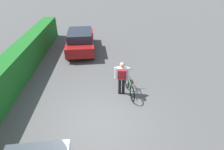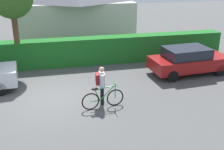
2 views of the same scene
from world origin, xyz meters
TOP-DOWN VIEW (x-y plane):
  - ground_plane at (0.00, 0.00)m, footprint 60.00×60.00m
  - hedge_row at (0.00, 4.07)m, footprint 20.06×0.90m
  - house_distant at (1.90, 9.25)m, footprint 8.17×4.98m
  - parked_car_far at (6.81, 1.35)m, footprint 4.12×2.00m
  - bicycle at (1.85, -1.32)m, footprint 1.70×0.50m
  - person_rider at (1.85, -0.97)m, footprint 0.37×0.64m

SIDE VIEW (x-z plane):
  - ground_plane at x=0.00m, z-range 0.00..0.00m
  - bicycle at x=1.85m, z-range -0.09..0.87m
  - parked_car_far at x=6.81m, z-range 0.03..1.43m
  - hedge_row at x=0.00m, z-range 0.00..1.49m
  - person_rider at x=1.85m, z-range 0.16..1.73m
  - house_distant at x=1.90m, z-range 0.05..4.42m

